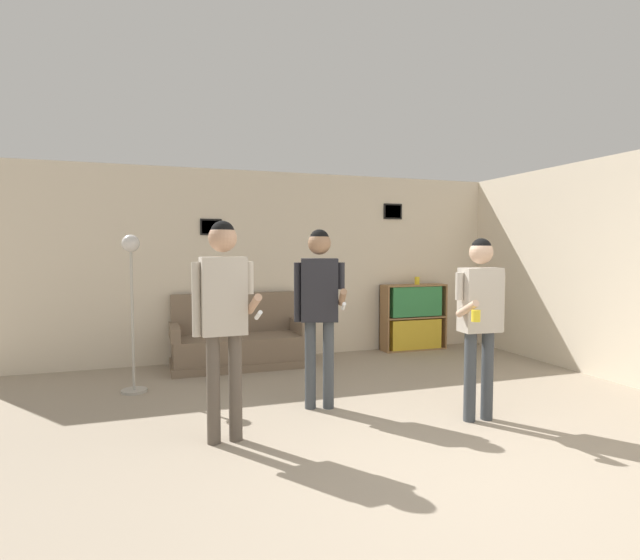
{
  "coord_description": "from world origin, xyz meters",
  "views": [
    {
      "loc": [
        -2.06,
        -2.64,
        1.59
      ],
      "look_at": [
        -0.4,
        2.22,
        1.27
      ],
      "focal_mm": 28.0,
      "sensor_mm": 36.0,
      "label": 1
    }
  ],
  "objects_px": {
    "person_player_foreground_left": "(223,305)",
    "person_watcher_holding_cup": "(480,309)",
    "floor_lamp": "(132,287)",
    "drinking_cup": "(417,281)",
    "couch": "(239,343)",
    "person_player_foreground_center": "(319,298)",
    "bookshelf": "(413,317)",
    "bottle_on_floor": "(215,372)"
  },
  "relations": [
    {
      "from": "person_player_foreground_left",
      "to": "person_watcher_holding_cup",
      "type": "relative_size",
      "value": 1.08
    },
    {
      "from": "floor_lamp",
      "to": "drinking_cup",
      "type": "relative_size",
      "value": 14.66
    },
    {
      "from": "couch",
      "to": "floor_lamp",
      "type": "height_order",
      "value": "floor_lamp"
    },
    {
      "from": "person_player_foreground_left",
      "to": "person_player_foreground_center",
      "type": "distance_m",
      "value": 1.16
    },
    {
      "from": "person_player_foreground_center",
      "to": "drinking_cup",
      "type": "height_order",
      "value": "person_player_foreground_center"
    },
    {
      "from": "floor_lamp",
      "to": "person_player_foreground_center",
      "type": "distance_m",
      "value": 2.13
    },
    {
      "from": "bookshelf",
      "to": "drinking_cup",
      "type": "bearing_deg",
      "value": 0.77
    },
    {
      "from": "couch",
      "to": "bottle_on_floor",
      "type": "distance_m",
      "value": 0.8
    },
    {
      "from": "floor_lamp",
      "to": "person_watcher_holding_cup",
      "type": "distance_m",
      "value": 3.65
    },
    {
      "from": "person_watcher_holding_cup",
      "to": "drinking_cup",
      "type": "bearing_deg",
      "value": 70.11
    },
    {
      "from": "couch",
      "to": "floor_lamp",
      "type": "relative_size",
      "value": 1.03
    },
    {
      "from": "floor_lamp",
      "to": "person_watcher_holding_cup",
      "type": "relative_size",
      "value": 1.03
    },
    {
      "from": "bookshelf",
      "to": "person_player_foreground_left",
      "type": "height_order",
      "value": "person_player_foreground_left"
    },
    {
      "from": "person_player_foreground_left",
      "to": "person_watcher_holding_cup",
      "type": "xyz_separation_m",
      "value": [
        2.3,
        -0.24,
        -0.1
      ]
    },
    {
      "from": "person_player_foreground_left",
      "to": "drinking_cup",
      "type": "bearing_deg",
      "value": 39.82
    },
    {
      "from": "bookshelf",
      "to": "person_player_foreground_center",
      "type": "relative_size",
      "value": 0.58
    },
    {
      "from": "person_watcher_holding_cup",
      "to": "bottle_on_floor",
      "type": "bearing_deg",
      "value": 133.75
    },
    {
      "from": "couch",
      "to": "bookshelf",
      "type": "bearing_deg",
      "value": 3.86
    },
    {
      "from": "person_player_foreground_center",
      "to": "floor_lamp",
      "type": "bearing_deg",
      "value": 145.94
    },
    {
      "from": "couch",
      "to": "person_player_foreground_center",
      "type": "distance_m",
      "value": 2.28
    },
    {
      "from": "couch",
      "to": "bookshelf",
      "type": "distance_m",
      "value": 2.8
    },
    {
      "from": "floor_lamp",
      "to": "drinking_cup",
      "type": "xyz_separation_m",
      "value": [
        4.16,
        1.08,
        -0.09
      ]
    },
    {
      "from": "bookshelf",
      "to": "drinking_cup",
      "type": "relative_size",
      "value": 8.72
    },
    {
      "from": "person_watcher_holding_cup",
      "to": "bottle_on_floor",
      "type": "xyz_separation_m",
      "value": [
        -2.14,
        2.23,
        -0.93
      ]
    },
    {
      "from": "drinking_cup",
      "to": "person_watcher_holding_cup",
      "type": "bearing_deg",
      "value": -109.89
    },
    {
      "from": "couch",
      "to": "person_watcher_holding_cup",
      "type": "distance_m",
      "value": 3.45
    },
    {
      "from": "bottle_on_floor",
      "to": "drinking_cup",
      "type": "distance_m",
      "value": 3.5
    },
    {
      "from": "person_player_foreground_left",
      "to": "bottle_on_floor",
      "type": "bearing_deg",
      "value": 85.43
    },
    {
      "from": "couch",
      "to": "bottle_on_floor",
      "type": "height_order",
      "value": "couch"
    },
    {
      "from": "bookshelf",
      "to": "bottle_on_floor",
      "type": "distance_m",
      "value": 3.33
    },
    {
      "from": "person_player_foreground_left",
      "to": "bottle_on_floor",
      "type": "xyz_separation_m",
      "value": [
        0.16,
        2.0,
        -1.03
      ]
    },
    {
      "from": "bookshelf",
      "to": "person_player_foreground_left",
      "type": "xyz_separation_m",
      "value": [
        -3.35,
        -2.84,
        0.62
      ]
    },
    {
      "from": "bottle_on_floor",
      "to": "person_player_foreground_center",
      "type": "bearing_deg",
      "value": -59.03
    },
    {
      "from": "person_player_foreground_center",
      "to": "drinking_cup",
      "type": "bearing_deg",
      "value": 43.49
    },
    {
      "from": "person_player_foreground_center",
      "to": "bottle_on_floor",
      "type": "distance_m",
      "value": 1.94
    },
    {
      "from": "bottle_on_floor",
      "to": "person_watcher_holding_cup",
      "type": "bearing_deg",
      "value": -46.25
    },
    {
      "from": "bookshelf",
      "to": "person_player_foreground_center",
      "type": "bearing_deg",
      "value": -135.82
    },
    {
      "from": "couch",
      "to": "floor_lamp",
      "type": "distance_m",
      "value": 1.81
    },
    {
      "from": "person_player_foreground_center",
      "to": "person_watcher_holding_cup",
      "type": "height_order",
      "value": "person_player_foreground_center"
    },
    {
      "from": "drinking_cup",
      "to": "person_player_foreground_center",
      "type": "bearing_deg",
      "value": -136.51
    },
    {
      "from": "person_player_foreground_left",
      "to": "drinking_cup",
      "type": "relative_size",
      "value": 15.24
    },
    {
      "from": "floor_lamp",
      "to": "bottle_on_floor",
      "type": "distance_m",
      "value": 1.43
    }
  ]
}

